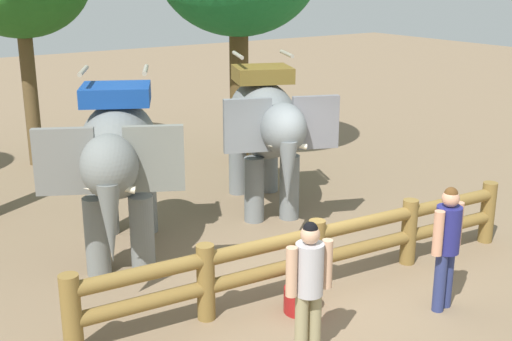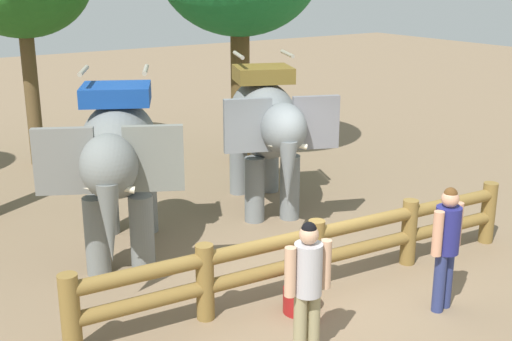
{
  "view_description": "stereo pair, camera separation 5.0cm",
  "coord_description": "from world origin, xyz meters",
  "views": [
    {
      "loc": [
        -5.59,
        -6.97,
        4.42
      ],
      "look_at": [
        0.0,
        1.33,
        1.4
      ],
      "focal_mm": 46.5,
      "sensor_mm": 36.0,
      "label": 1
    },
    {
      "loc": [
        -5.54,
        -7.0,
        4.42
      ],
      "look_at": [
        0.0,
        1.33,
        1.4
      ],
      "focal_mm": 46.5,
      "sensor_mm": 36.0,
      "label": 2
    }
  ],
  "objects": [
    {
      "name": "tourist_woman_in_black",
      "position": [
        -1.19,
        -1.54,
        0.99
      ],
      "size": [
        0.6,
        0.37,
        1.71
      ],
      "color": "#998E66",
      "rests_on": "ground"
    },
    {
      "name": "ground_plane",
      "position": [
        0.0,
        0.0,
        0.0
      ],
      "size": [
        60.0,
        60.0,
        0.0
      ],
      "primitive_type": "plane",
      "color": "#7D674D"
    },
    {
      "name": "tourist_man_in_blue",
      "position": [
        1.05,
        -1.64,
        1.01
      ],
      "size": [
        0.61,
        0.39,
        1.74
      ],
      "color": "navy",
      "rests_on": "ground"
    },
    {
      "name": "log_fence",
      "position": [
        -0.0,
        -0.22,
        0.61
      ],
      "size": [
        7.24,
        0.73,
        1.05
      ],
      "color": "olive",
      "rests_on": "ground"
    },
    {
      "name": "feed_bucket",
      "position": [
        -0.6,
        -0.64,
        0.18
      ],
      "size": [
        0.47,
        0.47,
        0.35
      ],
      "color": "maroon",
      "rests_on": "ground"
    },
    {
      "name": "elephant_near_left",
      "position": [
        -1.86,
        2.38,
        1.69
      ],
      "size": [
        2.77,
        3.53,
        3.01
      ],
      "color": "slate",
      "rests_on": "ground"
    },
    {
      "name": "elephant_center",
      "position": [
        1.3,
        2.96,
        1.67
      ],
      "size": [
        2.56,
        3.54,
        2.98
      ],
      "color": "slate",
      "rests_on": "ground"
    }
  ]
}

